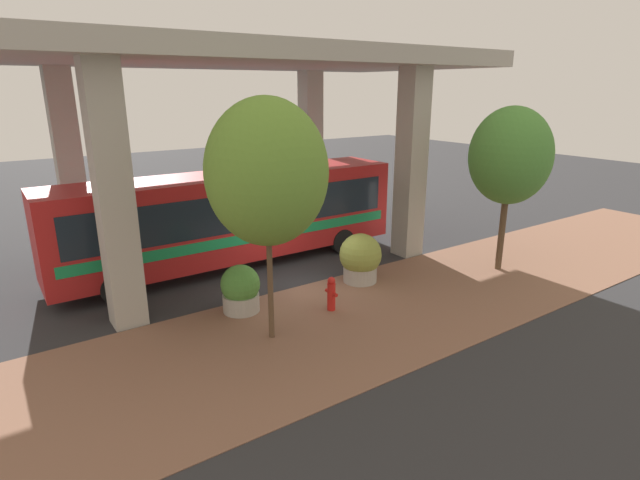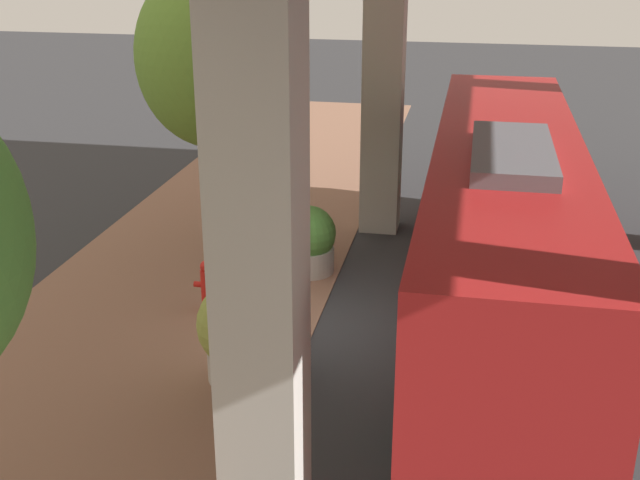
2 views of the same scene
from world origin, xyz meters
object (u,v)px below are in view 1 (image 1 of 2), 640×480
object	(u,v)px
planter_front	(360,258)
street_tree_near	(267,173)
street_tree_far	(510,156)
bus	(233,213)
fire_hydrant	(331,294)
planter_middle	(241,290)

from	to	relation	value
planter_front	street_tree_near	world-z (taller)	street_tree_near
street_tree_near	street_tree_far	bearing A→B (deg)	-90.80
planter_front	street_tree_far	world-z (taller)	street_tree_far
planter_front	street_tree_near	bearing A→B (deg)	111.85
street_tree_near	bus	bearing A→B (deg)	-16.01
fire_hydrant	planter_front	world-z (taller)	planter_front
fire_hydrant	planter_middle	distance (m)	2.71
fire_hydrant	street_tree_far	xyz separation A→B (m)	(-0.61, -7.19, 3.63)
street_tree_near	street_tree_far	world-z (taller)	street_tree_near
bus	street_tree_near	size ratio (longest dim) A/B	2.05
planter_front	planter_middle	size ratio (longest dim) A/B	1.17
street_tree_far	planter_middle	bearing A→B (deg)	77.57
fire_hydrant	planter_front	xyz separation A→B (m)	(1.33, -2.18, 0.30)
bus	street_tree_far	xyz separation A→B (m)	(-5.96, -7.84, 2.16)
fire_hydrant	planter_front	size ratio (longest dim) A/B	0.63
planter_middle	street_tree_near	size ratio (longest dim) A/B	0.23
planter_middle	street_tree_near	bearing A→B (deg)	178.56
fire_hydrant	street_tree_far	size ratio (longest dim) A/B	0.18
bus	fire_hydrant	xyz separation A→B (m)	(-5.35, -0.65, -1.47)
street_tree_near	fire_hydrant	bearing A→B (deg)	-78.47
fire_hydrant	bus	bearing A→B (deg)	6.89
bus	planter_middle	world-z (taller)	bus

